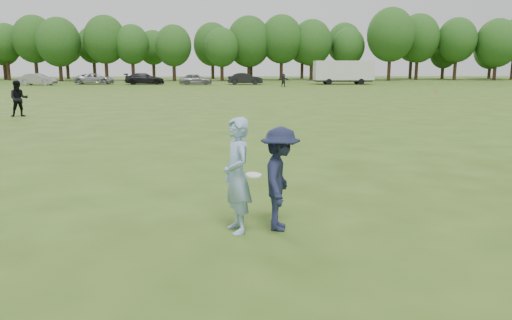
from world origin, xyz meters
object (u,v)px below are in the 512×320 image
(player_far_a, at_px, (19,99))
(car_e, at_px, (196,79))
(car_d, at_px, (145,79))
(car_f, at_px, (245,79))
(thrower, at_px, (237,176))
(defender, at_px, (280,179))
(car_b, at_px, (38,79))
(car_c, at_px, (95,79))
(cargo_trailer, at_px, (343,71))
(player_far_d, at_px, (283,80))
(field_cone, at_px, (436,91))

(player_far_a, relative_size, car_e, 0.46)
(car_d, bearing_deg, car_f, -97.78)
(thrower, bearing_deg, car_f, 160.20)
(thrower, relative_size, defender, 1.10)
(thrower, bearing_deg, car_b, -174.78)
(defender, distance_m, player_far_a, 23.44)
(car_c, distance_m, car_d, 7.08)
(car_b, bearing_deg, player_far_a, -153.72)
(defender, height_order, cargo_trailer, cargo_trailer)
(player_far_a, xyz_separation_m, player_far_d, (18.15, 33.17, -0.18))
(car_b, xyz_separation_m, car_d, (13.68, 1.63, -0.00))
(thrower, bearing_deg, car_d, 172.94)
(car_d, height_order, car_f, car_f)
(field_cone, relative_size, cargo_trailer, 0.03)
(thrower, distance_m, car_b, 64.64)
(car_d, xyz_separation_m, car_f, (13.68, -1.04, 0.01))
(field_cone, bearing_deg, thrower, -116.54)
(defender, bearing_deg, car_e, 15.38)
(defender, distance_m, car_c, 64.97)
(car_d, relative_size, cargo_trailer, 0.59)
(car_d, bearing_deg, car_b, 93.37)
(player_far_a, relative_size, car_f, 0.42)
(player_far_a, distance_m, car_d, 41.14)
(player_far_a, bearing_deg, player_far_d, 39.77)
(thrower, xyz_separation_m, car_b, (-25.67, 59.33, -0.26))
(player_far_d, xyz_separation_m, car_b, (-31.91, 6.35, -0.05))
(player_far_d, distance_m, field_cone, 18.63)
(field_cone, height_order, cargo_trailer, cargo_trailer)
(car_b, bearing_deg, car_f, -81.69)
(defender, bearing_deg, player_far_a, 42.64)
(car_d, bearing_deg, player_far_d, -117.06)
(defender, bearing_deg, player_far_d, 3.99)
(player_far_a, height_order, car_c, player_far_a)
(car_c, bearing_deg, car_f, -97.29)
(defender, relative_size, player_far_d, 1.14)
(player_far_d, relative_size, car_d, 0.31)
(car_f, bearing_deg, thrower, 175.75)
(defender, height_order, car_d, defender)
(player_far_d, bearing_deg, defender, -116.79)
(car_e, distance_m, car_f, 6.64)
(player_far_d, bearing_deg, car_c, 139.47)
(car_e, relative_size, field_cone, 14.53)
(defender, bearing_deg, cargo_trailer, -3.63)
(car_d, height_order, field_cone, car_d)
(player_far_d, distance_m, car_f, 8.29)
(car_c, height_order, car_e, car_c)
(player_far_a, bearing_deg, cargo_trailer, 34.48)
(car_f, relative_size, field_cone, 15.81)
(player_far_a, relative_size, car_d, 0.38)
(defender, relative_size, player_far_a, 0.94)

